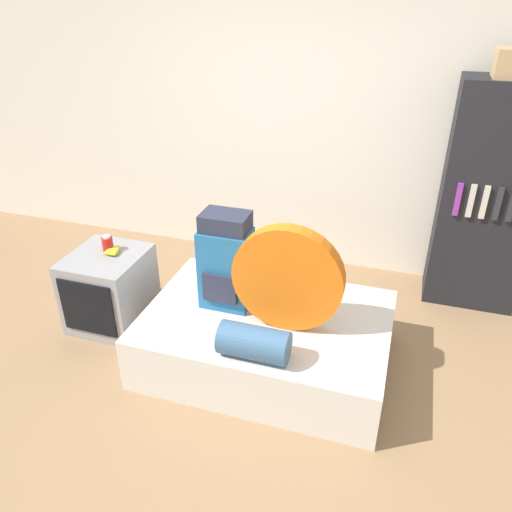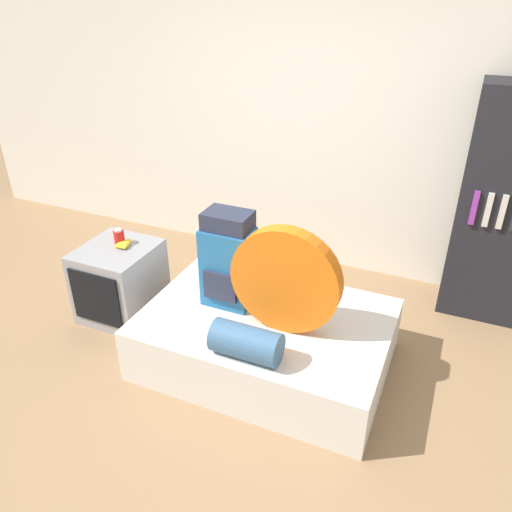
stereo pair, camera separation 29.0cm
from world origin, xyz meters
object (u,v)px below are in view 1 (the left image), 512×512
Objects in this scene: backpack at (226,262)px; bookshelf at (487,199)px; tent_bag at (288,279)px; canister at (108,244)px; television at (110,289)px; sleeping_roll at (254,343)px.

bookshelf is at bearing 36.48° from backpack.
tent_bag is 5.73× the size of canister.
canister is 2.97m from bookshelf.
television is 0.37m from canister.
canister is (-1.01, 0.12, -0.08)m from backpack.
tent_bag reaches higher than sleeping_roll.
backpack is at bearing -1.98° from television.
tent_bag is 0.46m from sleeping_roll.
sleeping_roll is 0.24× the size of bookshelf.
canister is 0.07× the size of bookshelf.
backpack is 1.61× the size of sleeping_roll.
bookshelf is (2.72, 1.15, 0.25)m from canister.
television is 3.04m from bookshelf.
backpack is at bearing -143.52° from bookshelf.
sleeping_roll is 1.47m from television.
tent_bag reaches higher than television.
tent_bag reaches higher than canister.
canister is (-1.37, 0.61, 0.15)m from sleeping_roll.
tent_bag is at bearing -9.16° from canister.
television is (-1.00, 0.03, -0.43)m from backpack.
canister reaches higher than television.
television is at bearing 178.02° from backpack.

